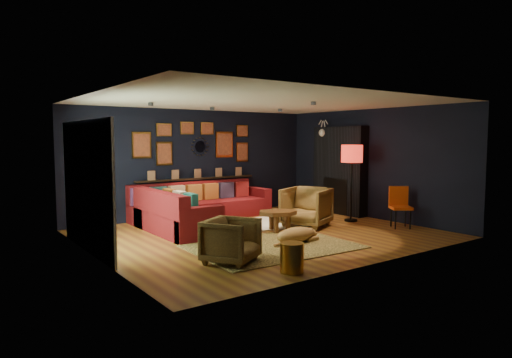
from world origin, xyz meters
TOP-DOWN VIEW (x-y plane):
  - floor at (0.00, 0.00)m, footprint 6.50×6.50m
  - room_walls at (0.00, 0.00)m, footprint 6.50×6.50m
  - sectional at (-0.61, 1.81)m, footprint 3.41×2.69m
  - ledge at (0.00, 2.68)m, footprint 3.20×0.12m
  - gallery_wall at (-0.01, 2.72)m, footprint 3.15×0.04m
  - sunburst_mirror at (0.10, 2.72)m, footprint 0.47×0.16m
  - fireplace at (3.09, 0.90)m, footprint 0.31×1.60m
  - deer_head at (3.14, 1.40)m, footprint 0.50×0.28m
  - sliding_door at (-3.22, 0.60)m, footprint 0.06×2.80m
  - ceiling_spots at (-0.00, 0.80)m, footprint 3.30×2.50m
  - shag_rug at (0.61, 0.84)m, footprint 2.09×1.62m
  - leopard_rug at (-0.50, -0.99)m, footprint 2.88×2.12m
  - coffee_table at (0.38, -0.01)m, footprint 0.98×0.88m
  - pouf at (-0.84, 0.54)m, footprint 0.47×0.47m
  - armchair_left at (-1.66, -1.44)m, footprint 0.98×0.96m
  - armchair_right at (1.22, 0.06)m, footprint 1.15×1.18m
  - gold_stool at (-1.22, -2.35)m, footprint 0.34×0.34m
  - orange_chair at (2.79, -1.16)m, footprint 0.58×0.58m
  - floor_lamp at (2.50, -0.05)m, footprint 0.48×0.48m
  - dog at (0.01, -1.00)m, footprint 1.24×0.68m

SIDE VIEW (x-z plane):
  - floor at x=0.00m, z-range 0.00..0.00m
  - leopard_rug at x=-0.50m, z-range 0.00..0.02m
  - shag_rug at x=0.61m, z-range 0.00..0.03m
  - pouf at x=-0.84m, z-range 0.03..0.33m
  - dog at x=0.01m, z-range 0.02..0.39m
  - gold_stool at x=-1.22m, z-range 0.00..0.42m
  - sectional at x=-0.61m, z-range -0.11..0.75m
  - coffee_table at x=0.38m, z-range 0.15..0.55m
  - armchair_left at x=-1.66m, z-range 0.00..0.75m
  - armchair_right at x=1.22m, z-range 0.00..0.93m
  - orange_chair at x=2.79m, z-range 0.08..0.96m
  - ledge at x=0.00m, z-range 0.90..0.94m
  - fireplace at x=3.09m, z-range -0.08..2.12m
  - sliding_door at x=-3.22m, z-range 0.00..2.20m
  - floor_lamp at x=2.50m, z-range 0.61..2.36m
  - room_walls at x=0.00m, z-range -1.66..4.84m
  - sunburst_mirror at x=0.10m, z-range 1.46..1.93m
  - gallery_wall at x=-0.01m, z-range 1.30..2.32m
  - deer_head at x=3.14m, z-range 1.83..2.28m
  - ceiling_spots at x=0.00m, z-range 2.53..2.59m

